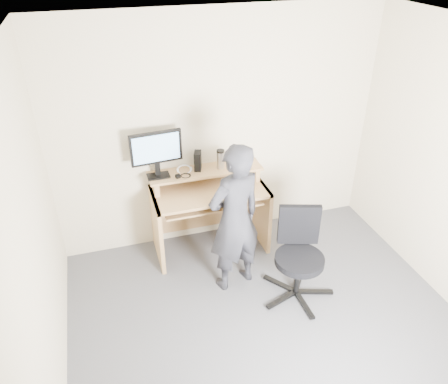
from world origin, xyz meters
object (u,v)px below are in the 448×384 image
monitor (156,151)px  desk (208,202)px  office_chair (299,251)px  person (235,219)px

monitor → desk: bearing=-13.3°
office_chair → person: 0.68m
desk → office_chair: desk is taller
desk → person: person is taller
desk → monitor: size_ratio=2.31×
desk → monitor: (-0.50, 0.07, 0.66)m
desk → office_chair: (0.62, -0.98, -0.07)m
monitor → office_chair: size_ratio=0.59×
desk → monitor: monitor is taller
person → desk: bearing=-99.9°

